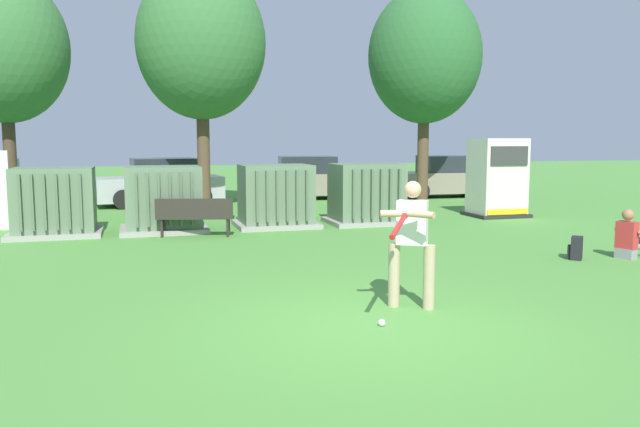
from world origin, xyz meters
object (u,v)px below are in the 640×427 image
(transformer_mid_east, at_px, (276,197))
(parked_car_left_of_center, at_px, (161,183))
(sports_ball, at_px, (382,323))
(park_bench, at_px, (195,214))
(generator_enclosure, at_px, (497,178))
(backpack, at_px, (576,248))
(transformer_west, at_px, (55,203))
(transformer_east, at_px, (367,194))
(seated_spectator, at_px, (629,239))
(transformer_mid_west, at_px, (163,200))
(parked_car_rightmost, at_px, (445,178))
(batter, at_px, (411,238))
(parked_car_right_of_center, at_px, (304,179))

(transformer_mid_east, xyz_separation_m, parked_car_left_of_center, (-2.66, 6.40, -0.04))
(sports_ball, bearing_deg, park_bench, 101.03)
(generator_enclosure, height_order, backpack, generator_enclosure)
(parked_car_left_of_center, bearing_deg, transformer_west, -112.81)
(transformer_east, height_order, seated_spectator, transformer_east)
(seated_spectator, height_order, parked_car_left_of_center, parked_car_left_of_center)
(transformer_mid_west, bearing_deg, parked_car_rightmost, 30.72)
(park_bench, xyz_separation_m, backpack, (6.74, -4.87, -0.32))
(transformer_west, height_order, parked_car_rightmost, same)
(batter, bearing_deg, transformer_mid_east, 90.13)
(transformer_mid_east, bearing_deg, parked_car_right_of_center, 69.62)
(transformer_east, height_order, backpack, transformer_east)
(sports_ball, height_order, parked_car_right_of_center, parked_car_right_of_center)
(seated_spectator, xyz_separation_m, backpack, (-1.08, 0.16, -0.16))
(backpack, height_order, parked_car_rightmost, parked_car_rightmost)
(transformer_east, height_order, batter, batter)
(generator_enclosure, bearing_deg, sports_ball, -128.03)
(parked_car_right_of_center, bearing_deg, transformer_west, -137.81)
(transformer_mid_west, distance_m, park_bench, 1.32)
(transformer_mid_west, bearing_deg, transformer_mid_east, 1.74)
(transformer_west, distance_m, park_bench, 3.38)
(transformer_mid_west, distance_m, backpack, 9.54)
(transformer_mid_east, bearing_deg, park_bench, -151.30)
(transformer_west, distance_m, generator_enclosure, 12.14)
(transformer_east, xyz_separation_m, parked_car_left_of_center, (-5.16, 6.46, -0.04))
(generator_enclosure, xyz_separation_m, seated_spectator, (-1.14, -6.60, -0.76))
(transformer_mid_west, bearing_deg, parked_car_left_of_center, 88.20)
(backpack, relative_size, parked_car_rightmost, 0.10)
(transformer_east, distance_m, parked_car_rightmost, 8.72)
(seated_spectator, bearing_deg, parked_car_right_of_center, 102.16)
(transformer_east, height_order, parked_car_right_of_center, same)
(generator_enclosure, height_order, parked_car_left_of_center, generator_enclosure)
(transformer_east, xyz_separation_m, park_bench, (-4.70, -1.15, -0.25))
(transformer_mid_east, bearing_deg, batter, -89.87)
(batter, bearing_deg, transformer_east, 73.54)
(backpack, relative_size, parked_car_right_of_center, 0.10)
(transformer_mid_west, distance_m, sports_ball, 9.33)
(transformer_west, xyz_separation_m, generator_enclosure, (12.13, 0.40, 0.35))
(park_bench, relative_size, parked_car_rightmost, 0.43)
(seated_spectator, xyz_separation_m, parked_car_right_of_center, (-2.91, 13.51, 0.38))
(park_bench, bearing_deg, transformer_west, 159.73)
(seated_spectator, bearing_deg, park_bench, 147.27)
(batter, bearing_deg, backpack, 27.86)
(transformer_west, bearing_deg, backpack, -31.34)
(transformer_west, xyz_separation_m, parked_car_left_of_center, (2.71, 6.44, -0.04))
(transformer_east, distance_m, parked_car_right_of_center, 7.35)
(batter, distance_m, parked_car_left_of_center, 15.10)
(backpack, bearing_deg, park_bench, 144.19)
(parked_car_left_of_center, height_order, parked_car_rightmost, same)
(park_bench, distance_m, sports_ball, 8.08)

